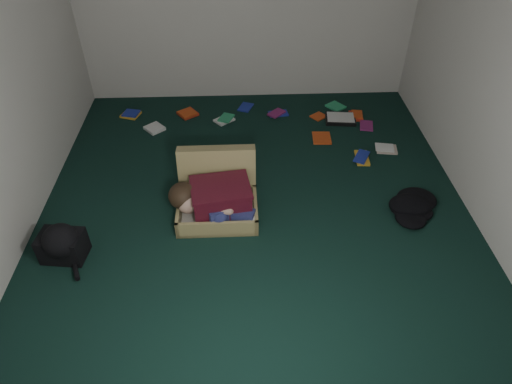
{
  "coord_description": "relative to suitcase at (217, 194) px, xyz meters",
  "views": [
    {
      "loc": [
        -0.13,
        -3.16,
        2.9
      ],
      "look_at": [
        0.0,
        -0.15,
        0.35
      ],
      "focal_mm": 32.0,
      "sensor_mm": 36.0,
      "label": 1
    }
  ],
  "objects": [
    {
      "name": "floor",
      "position": [
        0.35,
        -0.06,
        -0.16
      ],
      "size": [
        4.5,
        4.5,
        0.0
      ],
      "primitive_type": "plane",
      "color": "black",
      "rests_on": "ground"
    },
    {
      "name": "wall_front",
      "position": [
        0.35,
        -2.31,
        1.14
      ],
      "size": [
        4.5,
        0.0,
        4.5
      ],
      "primitive_type": "plane",
      "rotation": [
        -1.57,
        0.0,
        0.0
      ],
      "color": "silver",
      "rests_on": "ground"
    },
    {
      "name": "suitcase",
      "position": [
        0.0,
        0.0,
        0.0
      ],
      "size": [
        0.73,
        0.71,
        0.53
      ],
      "rotation": [
        0.0,
        0.0,
        0.0
      ],
      "color": "tan",
      "rests_on": "floor"
    },
    {
      "name": "person",
      "position": [
        -0.05,
        -0.18,
        0.04
      ],
      "size": [
        0.79,
        0.38,
        0.33
      ],
      "rotation": [
        0.0,
        0.0,
        0.0
      ],
      "color": "beige",
      "rests_on": "suitcase"
    },
    {
      "name": "maroon_bin",
      "position": [
        0.04,
        -0.13,
        0.02
      ],
      "size": [
        0.58,
        0.48,
        0.36
      ],
      "rotation": [
        0.0,
        0.0,
        0.14
      ],
      "color": "#470E1B",
      "rests_on": "floor"
    },
    {
      "name": "backpack",
      "position": [
        -1.27,
        -0.56,
        -0.03
      ],
      "size": [
        0.48,
        0.41,
        0.26
      ],
      "primitive_type": null,
      "rotation": [
        0.0,
        0.0,
        -0.13
      ],
      "color": "black",
      "rests_on": "floor"
    },
    {
      "name": "clothing_pile",
      "position": [
        1.9,
        -0.16,
        -0.09
      ],
      "size": [
        0.48,
        0.42,
        0.13
      ],
      "primitive_type": null,
      "rotation": [
        0.0,
        0.0,
        0.2
      ],
      "color": "black",
      "rests_on": "floor"
    },
    {
      "name": "paper_tray",
      "position": [
        1.44,
        1.5,
        -0.13
      ],
      "size": [
        0.38,
        0.3,
        0.05
      ],
      "rotation": [
        0.0,
        0.0,
        -0.11
      ],
      "color": "black",
      "rests_on": "floor"
    },
    {
      "name": "book_scatter",
      "position": [
        0.72,
        1.46,
        -0.15
      ],
      "size": [
        3.15,
        1.41,
        0.02
      ],
      "color": "gold",
      "rests_on": "floor"
    }
  ]
}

